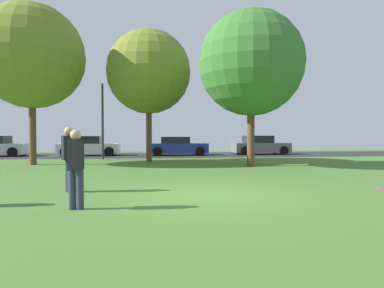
{
  "coord_description": "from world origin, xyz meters",
  "views": [
    {
      "loc": [
        -1.37,
        -8.15,
        1.5
      ],
      "look_at": [
        0.0,
        3.18,
        1.17
      ],
      "focal_mm": 31.28,
      "sensor_mm": 36.0,
      "label": 1
    }
  ],
  "objects": [
    {
      "name": "birch_tree_lone",
      "position": [
        3.22,
        6.96,
        4.78
      ],
      "size": [
        4.87,
        4.87,
        7.22
      ],
      "color": "brown",
      "rests_on": "ground_plane"
    },
    {
      "name": "maple_tree_far",
      "position": [
        -1.51,
        10.22,
        4.87
      ],
      "size": [
        4.54,
        4.54,
        7.16
      ],
      "color": "brown",
      "rests_on": "ground_plane"
    },
    {
      "name": "street_lamp_post",
      "position": [
        -4.26,
        12.2,
        2.25
      ],
      "size": [
        0.14,
        0.14,
        4.5
      ],
      "primitive_type": "cylinder",
      "color": "#2D2D33",
      "rests_on": "ground_plane"
    },
    {
      "name": "road_strip",
      "position": [
        0.0,
        16.0,
        0.0
      ],
      "size": [
        44.0,
        6.4,
        0.01
      ],
      "primitive_type": "cube",
      "color": "#28282B",
      "rests_on": "ground_plane"
    },
    {
      "name": "person_thrower",
      "position": [
        -3.5,
        0.81,
        0.94
      ],
      "size": [
        0.39,
        0.35,
        1.69
      ],
      "rotation": [
        0.0,
        0.0,
        -2.6
      ],
      "color": "#2D334C",
      "rests_on": "ground_plane"
    },
    {
      "name": "parked_car_grey",
      "position": [
        6.64,
        15.96,
        0.64
      ],
      "size": [
        4.12,
        2.08,
        1.39
      ],
      "color": "slate",
      "rests_on": "ground_plane"
    },
    {
      "name": "parked_car_blue",
      "position": [
        0.45,
        15.63,
        0.61
      ],
      "size": [
        4.17,
        2.02,
        1.32
      ],
      "color": "#233893",
      "rests_on": "ground_plane"
    },
    {
      "name": "parked_car_white",
      "position": [
        -5.75,
        15.97,
        0.63
      ],
      "size": [
        4.14,
        1.97,
        1.37
      ],
      "color": "white",
      "rests_on": "ground_plane"
    },
    {
      "name": "person_bystander",
      "position": [
        -2.87,
        -1.29,
        0.87
      ],
      "size": [
        0.3,
        0.35,
        1.59
      ],
      "rotation": [
        0.0,
        0.0,
        1.41
      ],
      "color": "#2D334C",
      "rests_on": "ground_plane"
    },
    {
      "name": "frisbee_disc",
      "position": [
        4.94,
        0.33,
        0.01
      ],
      "size": [
        0.27,
        0.27,
        0.03
      ],
      "primitive_type": "cylinder",
      "color": "#EA2D6B",
      "rests_on": "ground_plane"
    },
    {
      "name": "oak_tree_center",
      "position": [
        -7.17,
        9.07,
        5.3
      ],
      "size": [
        5.09,
        5.09,
        7.86
      ],
      "color": "brown",
      "rests_on": "ground_plane"
    },
    {
      "name": "ground_plane",
      "position": [
        0.0,
        0.0,
        0.0
      ],
      "size": [
        44.0,
        44.0,
        0.0
      ],
      "primitive_type": "plane",
      "color": "#47702D"
    }
  ]
}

